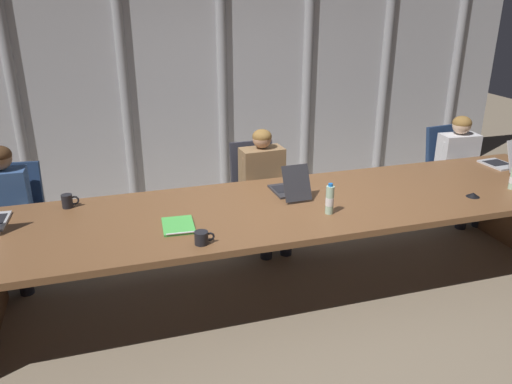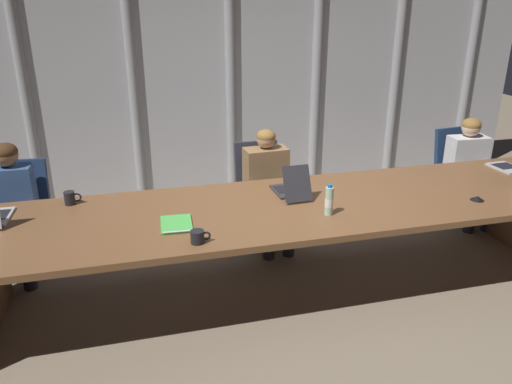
# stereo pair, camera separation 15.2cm
# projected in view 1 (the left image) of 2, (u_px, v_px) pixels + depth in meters

# --- Properties ---
(ground_plane) EXTENTS (15.61, 15.61, 0.00)m
(ground_plane) POSITION_uv_depth(u_px,v_px,m) (293.00, 286.00, 4.25)
(ground_plane) COLOR #7F705B
(conference_table) EXTENTS (5.12, 1.22, 0.76)m
(conference_table) POSITION_uv_depth(u_px,v_px,m) (295.00, 218.00, 4.02)
(conference_table) COLOR brown
(conference_table) RESTS_ON ground_plane
(curtain_backdrop) EXTENTS (7.80, 0.17, 2.72)m
(curtain_backdrop) POSITION_uv_depth(u_px,v_px,m) (220.00, 78.00, 6.01)
(curtain_backdrop) COLOR #B2B2B7
(curtain_backdrop) RESTS_ON ground_plane
(laptop_left_mid) EXTENTS (0.24, 0.44, 0.28)m
(laptop_left_mid) POSITION_uv_depth(u_px,v_px,m) (289.00, 188.00, 4.14)
(laptop_left_mid) COLOR #2D2D33
(laptop_left_mid) RESTS_ON conference_table
(laptop_center) EXTENTS (0.25, 0.43, 0.30)m
(laptop_center) POSITION_uv_depth(u_px,v_px,m) (504.00, 161.00, 4.78)
(laptop_center) COLOR #BCBCC1
(laptop_center) RESTS_ON conference_table
(office_chair_left_end) EXTENTS (0.60, 0.61, 0.94)m
(office_chair_left_end) POSITION_uv_depth(u_px,v_px,m) (18.00, 234.00, 4.41)
(office_chair_left_end) COLOR navy
(office_chair_left_end) RESTS_ON ground_plane
(office_chair_left_mid) EXTENTS (0.60, 0.60, 0.95)m
(office_chair_left_mid) POSITION_uv_depth(u_px,v_px,m) (257.00, 205.00, 5.01)
(office_chair_left_mid) COLOR #2D2D38
(office_chair_left_mid) RESTS_ON ground_plane
(office_chair_center) EXTENTS (0.60, 0.60, 0.95)m
(office_chair_center) POSITION_uv_depth(u_px,v_px,m) (449.00, 182.00, 5.61)
(office_chair_center) COLOR navy
(office_chair_center) RESTS_ON ground_plane
(person_left_end) EXTENTS (0.37, 0.55, 1.16)m
(person_left_end) POSITION_uv_depth(u_px,v_px,m) (6.00, 208.00, 4.15)
(person_left_end) COLOR #335184
(person_left_end) RESTS_ON ground_plane
(person_left_mid) EXTENTS (0.44, 0.56, 1.13)m
(person_left_mid) POSITION_uv_depth(u_px,v_px,m) (265.00, 183.00, 4.77)
(person_left_mid) COLOR olive
(person_left_mid) RESTS_ON ground_plane
(person_center) EXTENTS (0.44, 0.57, 1.11)m
(person_center) POSITION_uv_depth(u_px,v_px,m) (461.00, 162.00, 5.37)
(person_center) COLOR silver
(person_center) RESTS_ON ground_plane
(water_bottle_secondary) EXTENTS (0.06, 0.06, 0.24)m
(water_bottle_secondary) POSITION_uv_depth(u_px,v_px,m) (330.00, 200.00, 3.76)
(water_bottle_secondary) COLOR #ADD1B2
(water_bottle_secondary) RESTS_ON conference_table
(coffee_mug_near) EXTENTS (0.13, 0.08, 0.11)m
(coffee_mug_near) POSITION_uv_depth(u_px,v_px,m) (68.00, 201.00, 3.88)
(coffee_mug_near) COLOR black
(coffee_mug_near) RESTS_ON conference_table
(coffee_mug_far) EXTENTS (0.14, 0.09, 0.09)m
(coffee_mug_far) POSITION_uv_depth(u_px,v_px,m) (202.00, 238.00, 3.32)
(coffee_mug_far) COLOR black
(coffee_mug_far) RESTS_ON conference_table
(conference_mic_right_side) EXTENTS (0.11, 0.11, 0.03)m
(conference_mic_right_side) POSITION_uv_depth(u_px,v_px,m) (473.00, 195.00, 4.10)
(conference_mic_right_side) COLOR black
(conference_mic_right_side) RESTS_ON conference_table
(spiral_notepad) EXTENTS (0.24, 0.32, 0.03)m
(spiral_notepad) POSITION_uv_depth(u_px,v_px,m) (178.00, 226.00, 3.57)
(spiral_notepad) COLOR #4CB74C
(spiral_notepad) RESTS_ON conference_table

